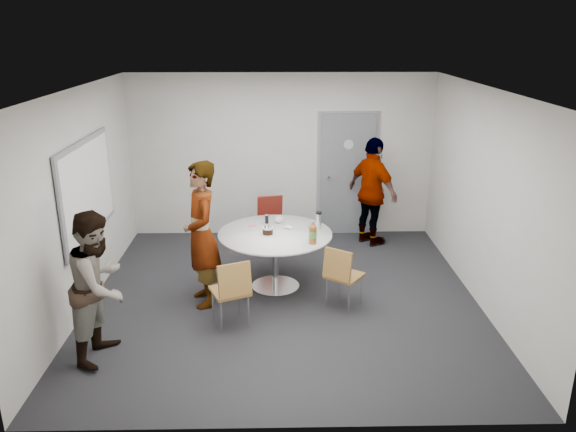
{
  "coord_description": "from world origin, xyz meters",
  "views": [
    {
      "loc": [
        -0.09,
        -6.62,
        3.39
      ],
      "look_at": [
        0.06,
        0.25,
        1.06
      ],
      "focal_mm": 35.0,
      "sensor_mm": 36.0,
      "label": 1
    }
  ],
  "objects_px": {
    "chair_near_right": "(341,272)",
    "chair_far": "(271,218)",
    "person_main": "(202,235)",
    "person_left": "(99,285)",
    "chair_near_left": "(232,287)",
    "table": "(277,241)",
    "whiteboard": "(88,189)",
    "person_right": "(373,192)",
    "door": "(347,175)"
  },
  "relations": [
    {
      "from": "chair_near_left",
      "to": "person_right",
      "type": "distance_m",
      "value": 3.4
    },
    {
      "from": "chair_far",
      "to": "person_right",
      "type": "height_order",
      "value": "person_right"
    },
    {
      "from": "door",
      "to": "whiteboard",
      "type": "relative_size",
      "value": 1.12
    },
    {
      "from": "person_main",
      "to": "person_right",
      "type": "relative_size",
      "value": 1.06
    },
    {
      "from": "door",
      "to": "chair_near_right",
      "type": "bearing_deg",
      "value": -98.01
    },
    {
      "from": "table",
      "to": "person_main",
      "type": "xyz_separation_m",
      "value": [
        -0.94,
        -0.42,
        0.25
      ]
    },
    {
      "from": "door",
      "to": "chair_near_left",
      "type": "height_order",
      "value": "door"
    },
    {
      "from": "chair_near_right",
      "to": "person_right",
      "type": "bearing_deg",
      "value": 107.65
    },
    {
      "from": "person_left",
      "to": "door",
      "type": "bearing_deg",
      "value": -28.78
    },
    {
      "from": "whiteboard",
      "to": "chair_near_left",
      "type": "xyz_separation_m",
      "value": [
        1.85,
        -0.93,
        -0.93
      ]
    },
    {
      "from": "table",
      "to": "whiteboard",
      "type": "bearing_deg",
      "value": -176.45
    },
    {
      "from": "whiteboard",
      "to": "person_right",
      "type": "height_order",
      "value": "whiteboard"
    },
    {
      "from": "chair_near_right",
      "to": "person_main",
      "type": "xyz_separation_m",
      "value": [
        -1.74,
        0.21,
        0.43
      ]
    },
    {
      "from": "chair_near_left",
      "to": "person_main",
      "type": "xyz_separation_m",
      "value": [
        -0.41,
        0.66,
        0.41
      ]
    },
    {
      "from": "person_left",
      "to": "whiteboard",
      "type": "bearing_deg",
      "value": 29.63
    },
    {
      "from": "chair_far",
      "to": "person_left",
      "type": "height_order",
      "value": "person_left"
    },
    {
      "from": "person_main",
      "to": "person_left",
      "type": "distance_m",
      "value": 1.51
    },
    {
      "from": "chair_near_right",
      "to": "person_left",
      "type": "bearing_deg",
      "value": -123.9
    },
    {
      "from": "chair_near_right",
      "to": "chair_far",
      "type": "bearing_deg",
      "value": 150.04
    },
    {
      "from": "table",
      "to": "person_main",
      "type": "relative_size",
      "value": 0.81
    },
    {
      "from": "door",
      "to": "chair_far",
      "type": "height_order",
      "value": "door"
    },
    {
      "from": "chair_near_left",
      "to": "chair_near_right",
      "type": "distance_m",
      "value": 1.4
    },
    {
      "from": "door",
      "to": "chair_near_left",
      "type": "bearing_deg",
      "value": -118.02
    },
    {
      "from": "person_left",
      "to": "person_right",
      "type": "distance_m",
      "value": 4.68
    },
    {
      "from": "chair_near_left",
      "to": "door",
      "type": "bearing_deg",
      "value": 38.78
    },
    {
      "from": "whiteboard",
      "to": "person_left",
      "type": "relative_size",
      "value": 1.16
    },
    {
      "from": "whiteboard",
      "to": "table",
      "type": "relative_size",
      "value": 1.25
    },
    {
      "from": "chair_near_left",
      "to": "person_main",
      "type": "distance_m",
      "value": 0.88
    },
    {
      "from": "chair_far",
      "to": "person_main",
      "type": "xyz_separation_m",
      "value": [
        -0.85,
        -1.76,
        0.4
      ]
    },
    {
      "from": "whiteboard",
      "to": "person_main",
      "type": "height_order",
      "value": "whiteboard"
    },
    {
      "from": "chair_near_right",
      "to": "chair_far",
      "type": "xyz_separation_m",
      "value": [
        -0.88,
        1.97,
        0.03
      ]
    },
    {
      "from": "chair_near_right",
      "to": "person_main",
      "type": "distance_m",
      "value": 1.8
    },
    {
      "from": "door",
      "to": "chair_far",
      "type": "xyz_separation_m",
      "value": [
        -1.27,
        -0.79,
        -0.49
      ]
    },
    {
      "from": "table",
      "to": "chair_far",
      "type": "bearing_deg",
      "value": 93.79
    },
    {
      "from": "chair_near_right",
      "to": "person_right",
      "type": "relative_size",
      "value": 0.47
    },
    {
      "from": "chair_near_right",
      "to": "door",
      "type": "bearing_deg",
      "value": 117.89
    },
    {
      "from": "door",
      "to": "chair_near_left",
      "type": "distance_m",
      "value": 3.68
    },
    {
      "from": "table",
      "to": "person_main",
      "type": "height_order",
      "value": "person_main"
    },
    {
      "from": "chair_near_left",
      "to": "table",
      "type": "bearing_deg",
      "value": 40.8
    },
    {
      "from": "table",
      "to": "chair_far",
      "type": "relative_size",
      "value": 1.73
    },
    {
      "from": "whiteboard",
      "to": "person_right",
      "type": "relative_size",
      "value": 1.08
    },
    {
      "from": "table",
      "to": "person_left",
      "type": "height_order",
      "value": "person_left"
    },
    {
      "from": "chair_far",
      "to": "person_right",
      "type": "relative_size",
      "value": 0.5
    },
    {
      "from": "person_left",
      "to": "chair_far",
      "type": "bearing_deg",
      "value": -20.67
    },
    {
      "from": "chair_near_right",
      "to": "person_main",
      "type": "bearing_deg",
      "value": -151.06
    },
    {
      "from": "chair_far",
      "to": "person_left",
      "type": "bearing_deg",
      "value": 47.97
    },
    {
      "from": "table",
      "to": "person_left",
      "type": "bearing_deg",
      "value": -139.22
    },
    {
      "from": "person_right",
      "to": "door",
      "type": "bearing_deg",
      "value": -1.05
    },
    {
      "from": "whiteboard",
      "to": "chair_near_right",
      "type": "distance_m",
      "value": 3.34
    },
    {
      "from": "table",
      "to": "person_right",
      "type": "height_order",
      "value": "person_right"
    }
  ]
}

